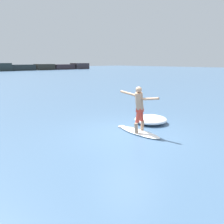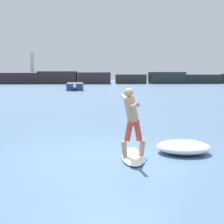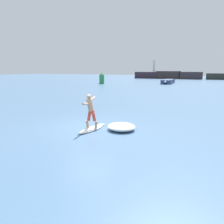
% 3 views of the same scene
% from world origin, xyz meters
% --- Properties ---
extents(ground_plane, '(200.00, 200.00, 0.00)m').
position_xyz_m(ground_plane, '(0.00, 0.00, 0.00)').
color(ground_plane, '#436384').
extents(rock_jetty_breakwater, '(62.35, 4.87, 5.85)m').
position_xyz_m(rock_jetty_breakwater, '(11.23, 62.00, 1.03)').
color(rock_jetty_breakwater, '#32262F').
rests_on(rock_jetty_breakwater, ground).
extents(surfboard, '(0.73, 2.16, 0.20)m').
position_xyz_m(surfboard, '(0.36, -0.21, 0.03)').
color(surfboard, white).
rests_on(surfboard, ground).
extents(surfer, '(0.65, 1.61, 1.73)m').
position_xyz_m(surfer, '(0.31, -0.26, 1.08)').
color(surfer, tan).
rests_on(surfer, surfboard).
extents(fishing_boat_near_jetty, '(2.31, 8.40, 0.83)m').
position_xyz_m(fishing_boat_near_jetty, '(-2.86, 37.99, 0.44)').
color(fishing_boat_near_jetty, navy).
rests_on(fishing_boat_near_jetty, ground).
extents(wave_foam_at_tail, '(1.88, 1.85, 0.34)m').
position_xyz_m(wave_foam_at_tail, '(1.78, 0.27, 0.17)').
color(wave_foam_at_tail, white).
rests_on(wave_foam_at_tail, ground).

